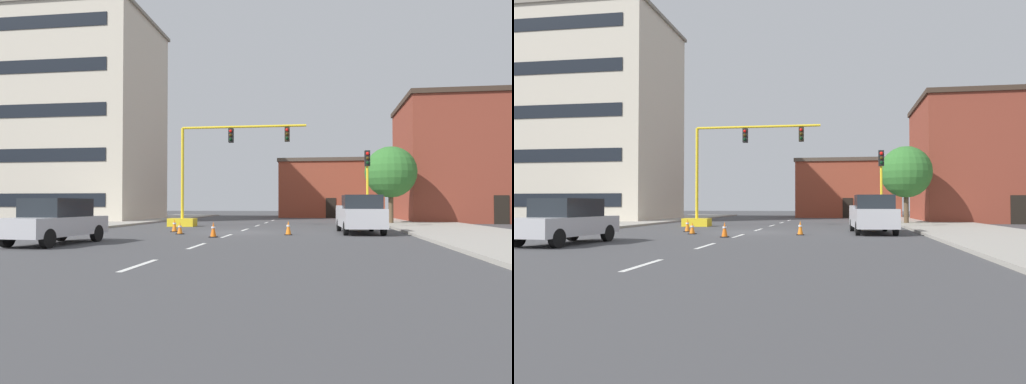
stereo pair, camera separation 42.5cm
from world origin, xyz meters
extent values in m
plane|color=#424244|center=(0.00, 0.00, 0.00)|extent=(160.00, 160.00, 0.00)
cube|color=#9E998E|center=(-11.82, 8.00, 0.07)|extent=(6.00, 56.00, 0.14)
cube|color=#9E998E|center=(11.82, 8.00, 0.07)|extent=(6.00, 56.00, 0.14)
cube|color=silver|center=(0.00, -14.00, 0.00)|extent=(0.16, 2.40, 0.01)
cube|color=silver|center=(0.00, -8.50, 0.00)|extent=(0.16, 2.40, 0.01)
cube|color=silver|center=(0.00, -3.00, 0.00)|extent=(0.16, 2.40, 0.01)
cube|color=silver|center=(0.00, 2.50, 0.00)|extent=(0.16, 2.40, 0.01)
cube|color=silver|center=(0.00, 8.00, 0.00)|extent=(0.16, 2.40, 0.01)
cube|color=silver|center=(0.00, 13.50, 0.00)|extent=(0.16, 2.40, 0.01)
cube|color=silver|center=(0.00, 19.00, 0.00)|extent=(0.16, 2.40, 0.01)
cube|color=beige|center=(-19.28, 16.62, 9.30)|extent=(15.75, 11.23, 18.59)
cube|color=gray|center=(-19.28, 16.62, 18.74)|extent=(16.15, 11.63, 0.30)
cube|color=black|center=(-19.28, 10.97, 1.86)|extent=(12.92, 0.06, 1.10)
cube|color=black|center=(-19.28, 10.97, 5.58)|extent=(12.92, 0.06, 1.10)
cube|color=black|center=(-19.28, 10.97, 9.30)|extent=(12.92, 0.06, 1.10)
cube|color=black|center=(-19.28, 10.97, 13.01)|extent=(12.92, 0.06, 1.10)
cube|color=black|center=(-19.28, 10.97, 16.73)|extent=(12.92, 0.06, 1.10)
cube|color=brown|center=(5.54, 31.88, 3.13)|extent=(11.52, 9.54, 6.26)
cube|color=#4C4238|center=(5.54, 31.88, 6.46)|extent=(11.82, 9.84, 0.40)
cube|color=black|center=(5.54, 27.08, 1.10)|extent=(1.10, 0.06, 2.20)
cube|color=brown|center=(18.06, 18.17, 5.09)|extent=(12.91, 10.60, 10.18)
cube|color=#3D2D23|center=(18.06, 18.17, 10.38)|extent=(13.21, 10.90, 0.40)
cube|color=black|center=(18.06, 12.84, 1.10)|extent=(1.10, 0.06, 2.20)
cube|color=yellow|center=(-4.93, 6.13, 0.28)|extent=(1.80, 1.20, 0.55)
cylinder|color=yellow|center=(-4.93, 6.13, 3.65)|extent=(0.20, 0.20, 6.20)
cylinder|color=yellow|center=(-0.70, 6.13, 6.75)|extent=(8.46, 0.16, 0.16)
cube|color=black|center=(-1.55, 6.13, 6.18)|extent=(0.32, 0.36, 0.95)
sphere|color=red|center=(-1.55, 5.94, 6.45)|extent=(0.20, 0.20, 0.20)
sphere|color=#38280A|center=(-1.55, 5.94, 6.17)|extent=(0.20, 0.20, 0.20)
sphere|color=black|center=(-1.55, 5.94, 5.89)|extent=(0.20, 0.20, 0.20)
cube|color=black|center=(2.26, 6.13, 6.18)|extent=(0.32, 0.36, 0.95)
sphere|color=red|center=(2.26, 5.94, 6.45)|extent=(0.20, 0.20, 0.20)
sphere|color=#38280A|center=(2.26, 5.94, 6.17)|extent=(0.20, 0.20, 0.20)
sphere|color=black|center=(2.26, 5.94, 5.89)|extent=(0.20, 0.20, 0.20)
cylinder|color=yellow|center=(7.29, 4.25, 2.40)|extent=(0.14, 0.14, 4.80)
cube|color=black|center=(7.29, 4.25, 4.33)|extent=(0.32, 0.36, 0.95)
sphere|color=red|center=(7.29, 4.06, 4.60)|extent=(0.20, 0.20, 0.20)
sphere|color=#38280A|center=(7.29, 4.06, 4.32)|extent=(0.20, 0.20, 0.20)
sphere|color=black|center=(7.29, 4.06, 4.04)|extent=(0.20, 0.20, 0.20)
cylinder|color=brown|center=(9.62, 10.91, 1.24)|extent=(0.36, 0.36, 2.48)
sphere|color=#33702D|center=(9.62, 10.91, 3.92)|extent=(3.82, 3.82, 3.82)
cube|color=#BCBCC1|center=(6.47, 0.04, 0.81)|extent=(2.29, 5.50, 0.95)
cube|color=#1E2328|center=(6.52, -0.86, 1.64)|extent=(1.93, 1.90, 0.70)
cube|color=#BCBCC1|center=(6.41, 1.22, 1.37)|extent=(2.15, 2.91, 0.16)
cylinder|color=black|center=(7.47, -1.75, 0.34)|extent=(0.26, 0.69, 0.68)
cylinder|color=black|center=(5.67, -1.84, 0.34)|extent=(0.26, 0.69, 0.68)
cylinder|color=black|center=(7.27, 1.92, 0.34)|extent=(0.26, 0.69, 0.68)
cylinder|color=black|center=(5.48, 1.82, 0.34)|extent=(0.26, 0.69, 0.68)
cube|color=#B7B7BC|center=(-5.53, -8.52, 0.69)|extent=(2.25, 4.65, 0.70)
cube|color=#1E2328|center=(-5.52, -8.42, 1.39)|extent=(1.90, 2.44, 0.70)
cylinder|color=black|center=(-6.22, -6.92, 0.34)|extent=(0.28, 0.70, 0.68)
cylinder|color=black|center=(-4.57, -7.07, 0.34)|extent=(0.28, 0.70, 0.68)
cylinder|color=black|center=(-6.49, -9.97, 0.34)|extent=(0.28, 0.70, 0.68)
cylinder|color=black|center=(-4.85, -10.11, 0.34)|extent=(0.28, 0.70, 0.68)
cube|color=black|center=(-3.49, -0.18, 0.02)|extent=(0.36, 0.36, 0.04)
cone|color=orange|center=(-3.49, -0.18, 0.39)|extent=(0.28, 0.28, 0.69)
cylinder|color=white|center=(-3.49, -0.18, 0.47)|extent=(0.19, 0.19, 0.08)
cube|color=black|center=(-2.60, -2.05, 0.02)|extent=(0.36, 0.36, 0.04)
cone|color=orange|center=(-2.60, -2.05, 0.32)|extent=(0.28, 0.28, 0.57)
cylinder|color=white|center=(-2.60, -2.05, 0.39)|extent=(0.19, 0.19, 0.08)
cube|color=black|center=(-0.42, -4.04, 0.02)|extent=(0.36, 0.36, 0.04)
cone|color=orange|center=(-0.42, -4.04, 0.38)|extent=(0.28, 0.28, 0.68)
cylinder|color=white|center=(-0.42, -4.04, 0.46)|extent=(0.19, 0.19, 0.08)
cube|color=black|center=(2.88, -1.94, 0.02)|extent=(0.36, 0.36, 0.04)
cone|color=orange|center=(2.88, -1.94, 0.38)|extent=(0.28, 0.28, 0.68)
cylinder|color=white|center=(2.88, -1.94, 0.46)|extent=(0.19, 0.19, 0.08)
camera|label=1|loc=(4.49, -25.29, 1.52)|focal=33.25mm
camera|label=2|loc=(4.91, -25.23, 1.52)|focal=33.25mm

